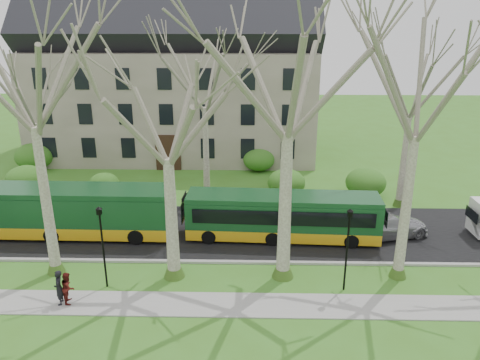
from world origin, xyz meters
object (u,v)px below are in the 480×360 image
Objects in this scene: bus_lead at (68,211)px; pedestrian_b at (68,287)px; sedan at (388,225)px; bus_follow at (282,216)px; pedestrian_a at (59,287)px.

bus_lead is 7.77m from pedestrian_b.
bus_lead is 19.83m from sedan.
sedan is at bearing -80.86° from pedestrian_b.
pedestrian_a is at bearing -143.93° from bus_follow.
sedan is at bearing 1.11° from bus_lead.
pedestrian_b is at bearing 104.02° from pedestrian_a.
pedestrian_a is at bearing 96.66° from sedan.
sedan is 3.25× the size of pedestrian_b.
bus_lead is 2.51× the size of sedan.
bus_follow is 7.40× the size of pedestrian_b.
bus_follow is (13.24, -0.17, -0.15)m from bus_lead.
bus_lead reaches higher than pedestrian_b.
sedan is at bearing 5.50° from bus_follow.
pedestrian_a is (-10.97, -7.26, -0.58)m from bus_follow.
bus_lead reaches higher than bus_follow.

